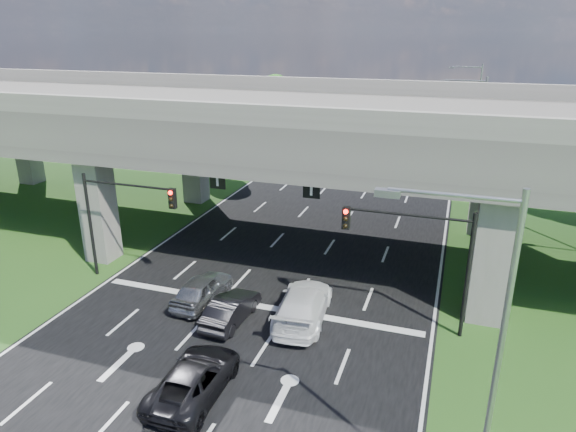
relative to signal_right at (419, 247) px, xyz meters
The scene contains 19 objects.
ground 9.71m from the signal_right, 153.26° to the right, with size 160.00×160.00×0.00m, color #224D18.
road 10.74m from the signal_right, 142.25° to the left, with size 18.00×120.00×0.03m, color black.
overpass 11.84m from the signal_right, 134.16° to the left, with size 80.00×15.00×10.00m.
warehouse 45.97m from the signal_right, 137.44° to the left, with size 20.00×10.00×4.00m, color #9E9E99.
signal_right is the anchor object (origin of this frame).
signal_left 15.65m from the signal_right, behind, with size 5.76×0.54×6.00m.
streetlight_near 10.33m from the signal_right, 77.12° to the right, with size 3.38×0.25×10.00m.
streetlight_far 20.25m from the signal_right, 83.53° to the left, with size 3.38×0.25×10.00m.
streetlight_beyond 36.17m from the signal_right, 86.39° to the left, with size 3.38×0.25×10.00m.
tree_left_near 31.01m from the signal_right, 134.63° to the left, with size 4.50×4.50×7.80m.
tree_left_mid 38.96m from the signal_right, 129.50° to the left, with size 3.91×3.90×6.76m.
tree_left_far 43.37m from the signal_right, 118.63° to the left, with size 4.80×4.80×8.32m.
tree_right_near 24.62m from the signal_right, 77.76° to the left, with size 4.20×4.20×7.28m.
tree_right_mid 33.10m from the signal_right, 75.62° to the left, with size 3.91×3.90×6.76m.
tree_right_far 40.29m from the signal_right, 83.99° to the left, with size 4.50×4.50×7.80m.
car_silver 11.08m from the signal_right, behind, with size 1.74×4.32×1.47m, color #95979C.
car_dark 9.28m from the signal_right, 165.01° to the right, with size 1.41×4.05×1.33m, color black.
car_white 6.17m from the signal_right, 169.51° to the right, with size 2.25×5.54×1.61m, color white.
car_trailing 11.10m from the signal_right, 134.89° to the right, with size 2.25×4.89×1.36m, color black.
Camera 1 is at (8.96, -17.81, 13.26)m, focal length 32.00 mm.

